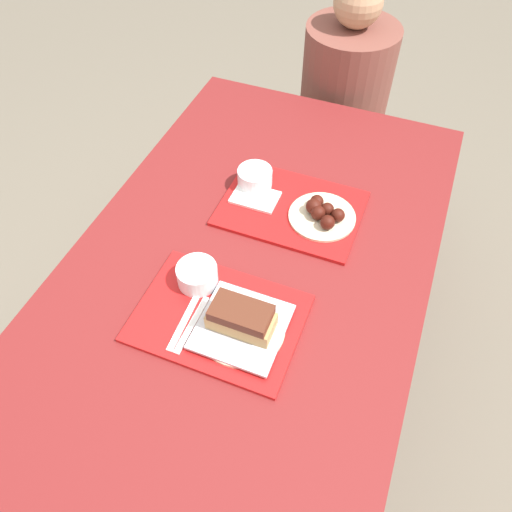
{
  "coord_description": "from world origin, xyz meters",
  "views": [
    {
      "loc": [
        0.33,
        -0.78,
        1.83
      ],
      "look_at": [
        0.02,
        -0.01,
        0.81
      ],
      "focal_mm": 35.0,
      "sensor_mm": 36.0,
      "label": 1
    }
  ],
  "objects_px": {
    "bowl_coleslaw_near": "(197,274)",
    "brisket_sandwich_plate": "(241,322)",
    "bowl_coleslaw_far": "(255,177)",
    "tray_far": "(291,208)",
    "person_seated_across": "(346,85)",
    "wings_plate_far": "(322,213)",
    "tray_near": "(220,319)"
  },
  "relations": [
    {
      "from": "bowl_coleslaw_near",
      "to": "tray_far",
      "type": "bearing_deg",
      "value": 68.52
    },
    {
      "from": "brisket_sandwich_plate",
      "to": "wings_plate_far",
      "type": "xyz_separation_m",
      "value": [
        0.07,
        0.43,
        -0.01
      ]
    },
    {
      "from": "tray_far",
      "to": "wings_plate_far",
      "type": "bearing_deg",
      "value": -5.33
    },
    {
      "from": "bowl_coleslaw_near",
      "to": "wings_plate_far",
      "type": "xyz_separation_m",
      "value": [
        0.23,
        0.34,
        -0.01
      ]
    },
    {
      "from": "brisket_sandwich_plate",
      "to": "wings_plate_far",
      "type": "relative_size",
      "value": 1.09
    },
    {
      "from": "tray_near",
      "to": "wings_plate_far",
      "type": "relative_size",
      "value": 2.09
    },
    {
      "from": "tray_near",
      "to": "bowl_coleslaw_far",
      "type": "distance_m",
      "value": 0.49
    },
    {
      "from": "brisket_sandwich_plate",
      "to": "person_seated_across",
      "type": "distance_m",
      "value": 1.24
    },
    {
      "from": "tray_near",
      "to": "person_seated_across",
      "type": "bearing_deg",
      "value": 89.95
    },
    {
      "from": "brisket_sandwich_plate",
      "to": "wings_plate_far",
      "type": "bearing_deg",
      "value": 80.31
    },
    {
      "from": "bowl_coleslaw_near",
      "to": "brisket_sandwich_plate",
      "type": "distance_m",
      "value": 0.18
    },
    {
      "from": "bowl_coleslaw_near",
      "to": "bowl_coleslaw_far",
      "type": "bearing_deg",
      "value": 89.79
    },
    {
      "from": "tray_near",
      "to": "brisket_sandwich_plate",
      "type": "height_order",
      "value": "brisket_sandwich_plate"
    },
    {
      "from": "tray_far",
      "to": "bowl_coleslaw_far",
      "type": "distance_m",
      "value": 0.15
    },
    {
      "from": "brisket_sandwich_plate",
      "to": "person_seated_across",
      "type": "bearing_deg",
      "value": 92.87
    },
    {
      "from": "tray_near",
      "to": "brisket_sandwich_plate",
      "type": "bearing_deg",
      "value": -10.13
    },
    {
      "from": "bowl_coleslaw_far",
      "to": "tray_near",
      "type": "bearing_deg",
      "value": -78.63
    },
    {
      "from": "wings_plate_far",
      "to": "person_seated_across",
      "type": "xyz_separation_m",
      "value": [
        -0.13,
        0.8,
        -0.09
      ]
    },
    {
      "from": "tray_near",
      "to": "bowl_coleslaw_near",
      "type": "xyz_separation_m",
      "value": [
        -0.1,
        0.08,
        0.04
      ]
    },
    {
      "from": "tray_near",
      "to": "bowl_coleslaw_far",
      "type": "bearing_deg",
      "value": 101.37
    },
    {
      "from": "tray_near",
      "to": "bowl_coleslaw_near",
      "type": "height_order",
      "value": "bowl_coleslaw_near"
    },
    {
      "from": "bowl_coleslaw_near",
      "to": "brisket_sandwich_plate",
      "type": "height_order",
      "value": "brisket_sandwich_plate"
    },
    {
      "from": "bowl_coleslaw_near",
      "to": "tray_near",
      "type": "bearing_deg",
      "value": -39.05
    },
    {
      "from": "tray_far",
      "to": "person_seated_across",
      "type": "distance_m",
      "value": 0.8
    },
    {
      "from": "wings_plate_far",
      "to": "bowl_coleslaw_near",
      "type": "bearing_deg",
      "value": -124.62
    },
    {
      "from": "person_seated_across",
      "to": "bowl_coleslaw_near",
      "type": "bearing_deg",
      "value": -94.93
    },
    {
      "from": "bowl_coleslaw_far",
      "to": "tray_far",
      "type": "bearing_deg",
      "value": -20.67
    },
    {
      "from": "tray_far",
      "to": "person_seated_across",
      "type": "bearing_deg",
      "value": 92.74
    },
    {
      "from": "bowl_coleslaw_far",
      "to": "wings_plate_far",
      "type": "bearing_deg",
      "value": -14.51
    },
    {
      "from": "brisket_sandwich_plate",
      "to": "wings_plate_far",
      "type": "height_order",
      "value": "brisket_sandwich_plate"
    },
    {
      "from": "tray_near",
      "to": "person_seated_across",
      "type": "distance_m",
      "value": 1.22
    },
    {
      "from": "tray_far",
      "to": "wings_plate_far",
      "type": "relative_size",
      "value": 2.09
    }
  ]
}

